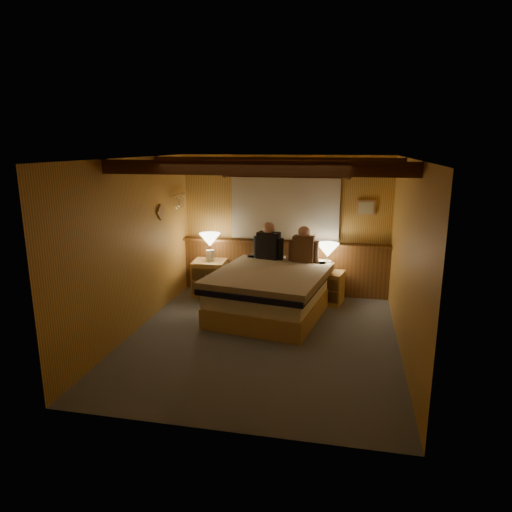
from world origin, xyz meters
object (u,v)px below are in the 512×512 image
(nightstand_left, at_px, (210,278))
(nightstand_right, at_px, (328,287))
(person_right, at_px, (304,247))
(bed, at_px, (272,291))
(person_left, at_px, (269,244))
(lamp_left, at_px, (210,242))
(lamp_right, at_px, (328,252))
(duffel_bag, at_px, (220,293))

(nightstand_left, distance_m, nightstand_right, 2.04)
(nightstand_left, height_order, nightstand_right, nightstand_left)
(nightstand_right, distance_m, person_right, 0.79)
(bed, height_order, person_right, person_right)
(nightstand_right, height_order, person_left, person_left)
(lamp_left, bearing_deg, nightstand_left, -96.90)
(nightstand_left, xyz_separation_m, nightstand_right, (2.04, 0.01, -0.04))
(lamp_right, bearing_deg, person_right, -169.15)
(person_left, bearing_deg, nightstand_right, 10.88)
(person_right, xyz_separation_m, duffel_bag, (-1.35, -0.29, -0.78))
(bed, bearing_deg, nightstand_right, 50.24)
(lamp_left, bearing_deg, lamp_right, -0.76)
(nightstand_right, bearing_deg, lamp_right, 171.85)
(duffel_bag, bearing_deg, lamp_left, 122.07)
(lamp_left, xyz_separation_m, person_right, (1.63, -0.10, -0.00))
(nightstand_right, distance_m, person_left, 1.22)
(bed, relative_size, lamp_left, 4.80)
(lamp_right, height_order, person_right, person_right)
(nightstand_right, distance_m, duffel_bag, 1.80)
(nightstand_left, distance_m, person_right, 1.75)
(bed, bearing_deg, lamp_right, 51.51)
(lamp_right, bearing_deg, nightstand_right, -19.52)
(person_left, height_order, duffel_bag, person_left)
(lamp_left, relative_size, person_right, 0.77)
(lamp_right, relative_size, duffel_bag, 0.91)
(nightstand_left, height_order, lamp_right, lamp_right)
(bed, bearing_deg, person_left, 113.51)
(bed, xyz_separation_m, lamp_right, (0.80, 0.72, 0.50))
(bed, height_order, nightstand_left, bed)
(bed, height_order, person_left, person_left)
(bed, xyz_separation_m, person_left, (-0.18, 0.73, 0.59))
(bed, height_order, lamp_right, lamp_right)
(duffel_bag, bearing_deg, bed, -24.43)
(bed, distance_m, nightstand_left, 1.41)
(bed, height_order, lamp_left, lamp_left)
(nightstand_left, distance_m, lamp_right, 2.09)
(nightstand_right, bearing_deg, person_left, -169.93)
(nightstand_left, xyz_separation_m, person_right, (1.63, -0.05, 0.63))
(nightstand_right, relative_size, lamp_left, 1.17)
(person_right, height_order, duffel_bag, person_right)
(lamp_right, xyz_separation_m, person_left, (-0.98, 0.01, 0.09))
(lamp_left, bearing_deg, duffel_bag, -54.59)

